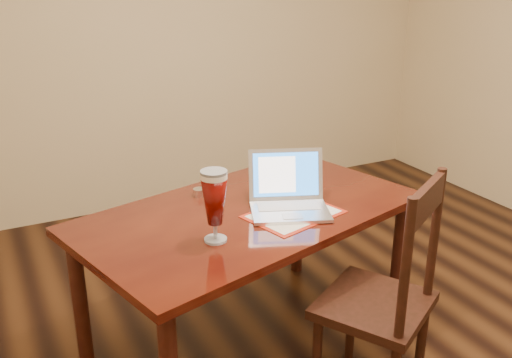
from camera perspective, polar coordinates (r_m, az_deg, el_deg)
name	(u,v)px	position (r m, az deg, el deg)	size (l,w,h in m)	color
dining_table	(250,225)	(2.74, -0.62, -4.64)	(1.80, 1.30, 1.07)	#481509
dining_chair	(383,300)	(2.55, 12.59, -11.74)	(0.61, 0.61, 1.08)	black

